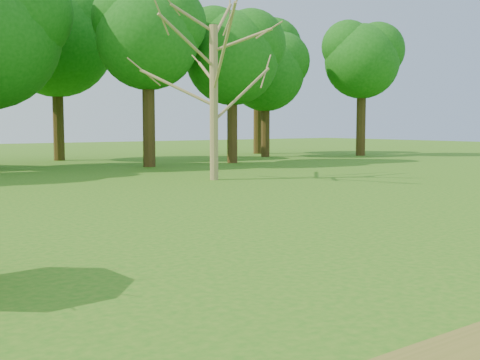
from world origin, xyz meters
TOP-DOWN VIEW (x-y plane):
  - ground at (0.00, 0.00)m, footprint 120.00×120.00m

SIDE VIEW (x-z plane):
  - ground at x=0.00m, z-range 0.00..0.00m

